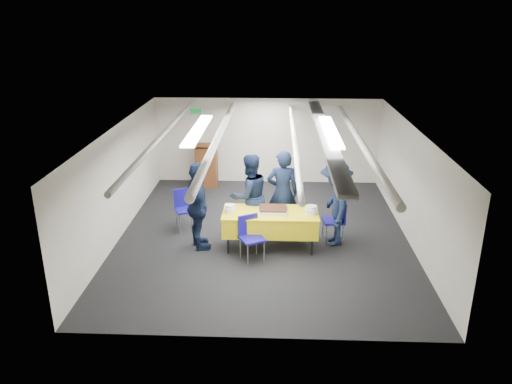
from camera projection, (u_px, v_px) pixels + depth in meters
ground at (263, 235)px, 10.56m from camera, size 7.00×7.00×0.00m
room_shell at (269, 147)px, 10.31m from camera, size 6.00×7.00×2.30m
serving_table at (270, 222)px, 9.84m from camera, size 1.87×0.85×0.77m
sheet_cake at (273, 210)px, 9.76m from camera, size 0.55×0.43×0.10m
plate_stack_left at (230, 209)px, 9.72m from camera, size 0.22×0.22×0.16m
plate_stack_right at (311, 210)px, 9.66m from camera, size 0.24×0.24×0.16m
podium at (207, 164)px, 13.27m from camera, size 0.62×0.53×1.25m
chair_near at (250, 233)px, 9.42m from camera, size 0.57×0.57×0.87m
chair_right at (338, 217)px, 10.14m from camera, size 0.46×0.46×0.87m
chair_left at (184, 205)px, 10.76m from camera, size 0.55×0.55×0.87m
sailor_a at (283, 192)px, 10.39m from camera, size 0.68×0.47×1.82m
sailor_b at (249, 196)px, 10.26m from camera, size 1.09×1.03×1.78m
sailor_c at (198, 206)px, 9.72m from camera, size 0.77×1.13×1.78m
sailor_d at (335, 203)px, 9.91m from camera, size 0.72×1.16×1.74m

